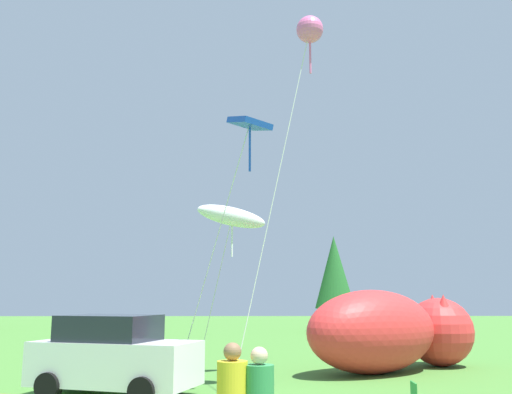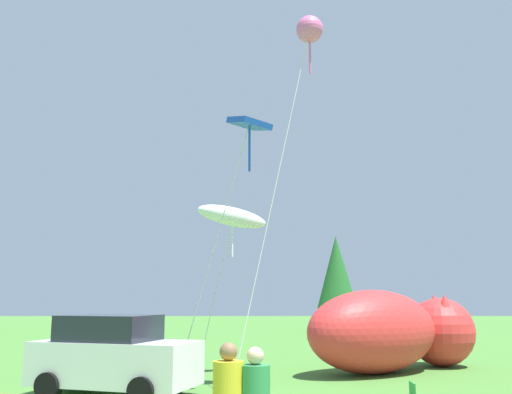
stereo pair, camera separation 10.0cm
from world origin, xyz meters
name	(u,v)px [view 1 (the left image)]	position (x,y,z in m)	size (l,w,h in m)	color
parked_car	(114,356)	(-4.23, 2.87, 0.98)	(4.41, 2.99, 1.97)	white
inflatable_cat	(390,334)	(3.82, 7.38, 1.22)	(6.84, 5.62, 2.64)	red
kite_blue_box	(249,129)	(-0.89, 2.72, 6.82)	(2.70, 2.50, 7.18)	silver
kite_pink_octopus	(309,32)	(0.81, 3.08, 9.76)	(2.53, 1.20, 10.21)	silver
kite_white_ghost	(232,217)	(-1.41, 6.43, 4.97)	(2.51, 1.67, 5.48)	silver
horizon_tree_mid	(334,272)	(5.23, 28.66, 4.09)	(2.79, 2.79, 6.67)	brown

